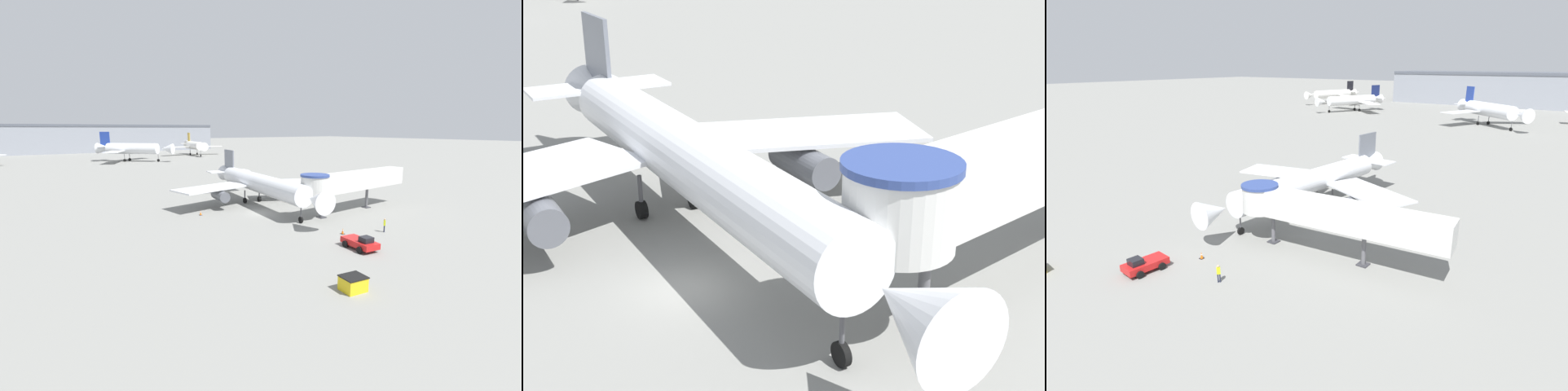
% 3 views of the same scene
% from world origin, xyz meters
% --- Properties ---
extents(ground_plane, '(800.00, 800.00, 0.00)m').
position_xyz_m(ground_plane, '(0.00, 0.00, 0.00)').
color(ground_plane, gray).
extents(main_airplane, '(28.47, 34.05, 8.64)m').
position_xyz_m(main_airplane, '(3.01, 5.18, 3.68)').
color(main_airplane, silver).
rests_on(main_airplane, ground_plane).
extents(jet_bridge, '(22.84, 5.24, 6.49)m').
position_xyz_m(jet_bridge, '(12.33, -6.60, 4.80)').
color(jet_bridge, silver).
rests_on(jet_bridge, ground_plane).
extents(traffic_cone_starboard_wing, '(0.43, 0.43, 0.72)m').
position_xyz_m(traffic_cone_starboard_wing, '(13.84, 2.30, 0.34)').
color(traffic_cone_starboard_wing, black).
rests_on(traffic_cone_starboard_wing, ground_plane).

